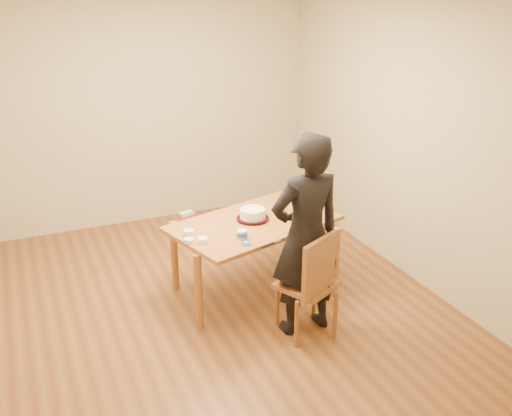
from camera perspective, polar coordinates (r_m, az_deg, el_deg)
name	(u,v)px	position (r m, az deg, el deg)	size (l,w,h in m)	color
room_shell	(200,155)	(5.22, -5.63, 5.27)	(4.00, 4.50, 2.70)	brown
dining_table	(254,223)	(5.30, -0.22, -1.52)	(1.50, 0.89, 0.04)	brown
dining_chair	(307,284)	(4.86, 5.09, -7.61)	(0.43, 0.43, 0.04)	brown
cake_plate	(253,219)	(5.32, -0.33, -1.07)	(0.30, 0.30, 0.02)	#B10B2F
cake	(253,214)	(5.30, -0.33, -0.57)	(0.24, 0.24, 0.08)	white
frosting_dome	(253,209)	(5.28, -0.33, -0.06)	(0.23, 0.23, 0.03)	white
frosting_tub	(242,234)	(4.94, -1.41, -2.63)	(0.08, 0.08, 0.07)	white
frosting_lid	(246,243)	(4.84, -0.98, -3.57)	(0.09, 0.09, 0.01)	#1C45B8
frosting_dollop	(246,242)	(4.84, -0.98, -3.43)	(0.04, 0.04, 0.02)	white
ramekin_green	(203,240)	(4.89, -5.32, -3.20)	(0.09, 0.09, 0.04)	white
ramekin_yellow	(189,232)	(5.04, -6.76, -2.42)	(0.09, 0.09, 0.04)	white
ramekin_multi	(189,241)	(4.89, -6.71, -3.28)	(0.08, 0.08, 0.04)	white
candy_box_pink	(187,215)	(5.44, -6.94, -0.70)	(0.15, 0.07, 0.02)	#E235B1
candy_box_green	(186,213)	(5.43, -7.01, -0.49)	(0.13, 0.06, 0.02)	green
spatula	(268,245)	(4.82, 1.20, -3.73)	(0.14, 0.01, 0.01)	black
person	(306,236)	(4.70, 5.00, -2.83)	(0.64, 0.42, 1.75)	black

